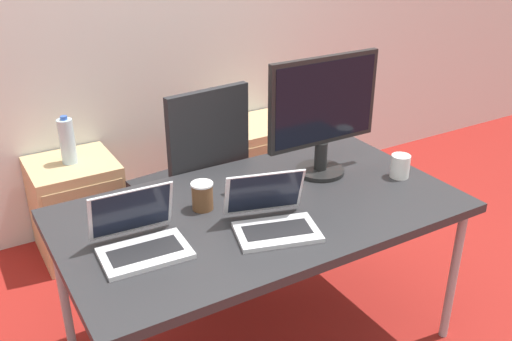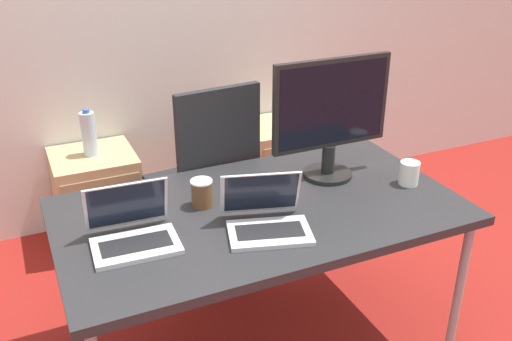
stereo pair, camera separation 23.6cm
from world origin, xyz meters
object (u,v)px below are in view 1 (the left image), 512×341
at_px(mouse, 269,195).
at_px(coffee_cup_brown, 202,196).
at_px(coffee_cup_white, 400,166).
at_px(water_bottle, 67,141).
at_px(monitor, 323,113).
at_px(laptop_left, 140,238).
at_px(laptop_right, 273,218).
at_px(cabinet_left, 77,207).
at_px(cabinet_right, 256,163).
at_px(office_chair, 193,203).

relative_size(mouse, coffee_cup_brown, 0.50).
bearing_deg(coffee_cup_brown, coffee_cup_white, -11.63).
xyz_separation_m(water_bottle, monitor, (0.92, -1.09, 0.33)).
bearing_deg(monitor, coffee_cup_brown, -176.97).
relative_size(laptop_left, laptop_right, 0.90).
bearing_deg(cabinet_left, laptop_right, -72.15).
bearing_deg(cabinet_right, water_bottle, 179.90).
distance_m(office_chair, laptop_right, 0.94).
relative_size(office_chair, cabinet_right, 1.93).
bearing_deg(mouse, cabinet_left, 115.78).
height_order(cabinet_left, laptop_left, laptop_left).
bearing_deg(coffee_cup_brown, cabinet_left, 104.37).
bearing_deg(coffee_cup_brown, laptop_left, -153.79).
height_order(water_bottle, monitor, monitor).
height_order(cabinet_right, coffee_cup_brown, coffee_cup_brown).
bearing_deg(monitor, water_bottle, 130.13).
relative_size(office_chair, cabinet_left, 1.93).
distance_m(office_chair, water_bottle, 0.78).
bearing_deg(office_chair, laptop_right, -93.08).
distance_m(office_chair, laptop_left, 0.99).
bearing_deg(cabinet_right, coffee_cup_brown, -129.49).
relative_size(water_bottle, coffee_cup_white, 2.54).
xyz_separation_m(office_chair, water_bottle, (-0.50, 0.53, 0.28)).
bearing_deg(coffee_cup_brown, water_bottle, 104.34).
distance_m(mouse, coffee_cup_white, 0.65).
height_order(monitor, coffee_cup_white, monitor).
xyz_separation_m(office_chair, cabinet_right, (0.71, 0.53, -0.14)).
distance_m(water_bottle, laptop_left, 1.28).
height_order(office_chair, laptop_right, office_chair).
bearing_deg(office_chair, laptop_left, -125.80).
xyz_separation_m(laptop_left, monitor, (0.96, 0.20, 0.25)).
relative_size(cabinet_right, water_bottle, 2.08).
distance_m(cabinet_right, monitor, 1.35).
distance_m(water_bottle, coffee_cup_white, 1.78).
bearing_deg(monitor, laptop_left, -168.47).
xyz_separation_m(monitor, coffee_cup_white, (0.29, -0.22, -0.25)).
xyz_separation_m(mouse, coffee_cup_brown, (-0.29, 0.07, 0.04)).
bearing_deg(laptop_right, office_chair, 86.92).
relative_size(cabinet_left, monitor, 1.00).
bearing_deg(laptop_right, mouse, 60.97).
relative_size(water_bottle, mouse, 4.58).
relative_size(cabinet_left, cabinet_right, 1.00).
height_order(cabinet_left, mouse, mouse).
relative_size(laptop_right, monitor, 0.64).
xyz_separation_m(coffee_cup_white, coffee_cup_brown, (-0.92, 0.19, 0.01)).
xyz_separation_m(cabinet_left, laptop_left, (-0.04, -1.28, 0.49)).
relative_size(cabinet_right, laptop_right, 1.57).
bearing_deg(water_bottle, cabinet_left, -90.00).
xyz_separation_m(cabinet_right, coffee_cup_brown, (-0.92, -1.12, 0.50)).
bearing_deg(cabinet_right, mouse, -118.23).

